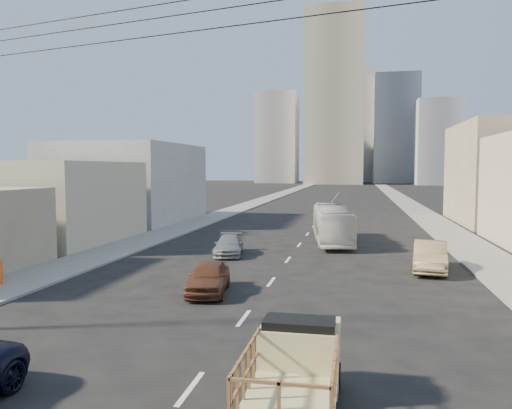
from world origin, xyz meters
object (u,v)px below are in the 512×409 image
(flatbed_pickup, at_px, (295,365))
(sedan_grey, at_px, (229,245))
(sedan_brown, at_px, (208,277))
(city_bus, at_px, (332,224))
(sedan_tan, at_px, (430,256))

(flatbed_pickup, height_order, sedan_grey, flatbed_pickup)
(sedan_brown, relative_size, sedan_grey, 0.98)
(flatbed_pickup, distance_m, city_bus, 26.30)
(flatbed_pickup, xyz_separation_m, city_bus, (-0.45, 26.29, 0.29))
(flatbed_pickup, xyz_separation_m, sedan_grey, (-6.64, 19.64, -0.48))
(sedan_brown, xyz_separation_m, sedan_grey, (-1.55, 9.58, -0.09))
(flatbed_pickup, relative_size, sedan_grey, 1.04)
(sedan_tan, bearing_deg, flatbed_pickup, -99.84)
(sedan_brown, bearing_deg, sedan_tan, 25.31)
(city_bus, bearing_deg, sedan_tan, -66.25)
(city_bus, relative_size, sedan_tan, 2.08)
(flatbed_pickup, distance_m, sedan_tan, 17.74)
(flatbed_pickup, distance_m, sedan_grey, 20.73)
(flatbed_pickup, xyz_separation_m, sedan_brown, (-5.08, 10.05, -0.39))
(city_bus, distance_m, sedan_tan, 10.94)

